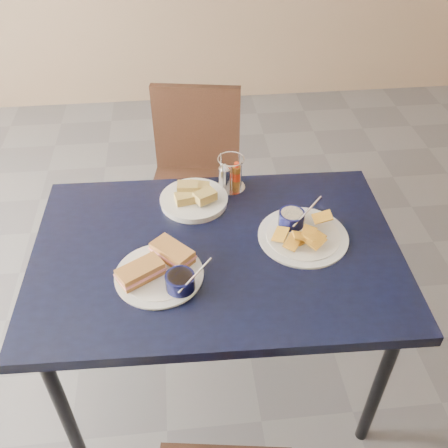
{
  "coord_description": "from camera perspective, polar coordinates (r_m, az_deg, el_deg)",
  "views": [
    {
      "loc": [
        0.12,
        -1.28,
        1.9
      ],
      "look_at": [
        0.25,
        -0.04,
        0.82
      ],
      "focal_mm": 40.0,
      "sensor_mm": 36.0,
      "label": 1
    }
  ],
  "objects": [
    {
      "name": "bread_basket",
      "position": [
        1.83,
        -3.44,
        2.97
      ],
      "size": [
        0.24,
        0.24,
        0.07
      ],
      "color": "white",
      "rests_on": "dining_table"
    },
    {
      "name": "chair_far",
      "position": [
        2.46,
        -3.59,
        6.5
      ],
      "size": [
        0.48,
        0.47,
        0.89
      ],
      "color": "black",
      "rests_on": "ground"
    },
    {
      "name": "condiment_caddy",
      "position": [
        1.88,
        0.63,
        5.56
      ],
      "size": [
        0.11,
        0.11,
        0.14
      ],
      "color": "silver",
      "rests_on": "dining_table"
    },
    {
      "name": "ground",
      "position": [
        2.29,
        -6.68,
        -15.46
      ],
      "size": [
        6.0,
        6.0,
        0.0
      ],
      "primitive_type": "plane",
      "color": "#58585E",
      "rests_on": "ground"
    },
    {
      "name": "sandwich_plate",
      "position": [
        1.57,
        -7.1,
        -5.23
      ],
      "size": [
        0.3,
        0.28,
        0.12
      ],
      "color": "white",
      "rests_on": "dining_table"
    },
    {
      "name": "dining_table",
      "position": [
        1.7,
        -0.86,
        -4.4
      ],
      "size": [
        1.24,
        0.85,
        0.75
      ],
      "color": "black",
      "rests_on": "ground"
    },
    {
      "name": "plantain_plate",
      "position": [
        1.72,
        8.66,
        -0.77
      ],
      "size": [
        0.31,
        0.31,
        0.12
      ],
      "color": "white",
      "rests_on": "dining_table"
    }
  ]
}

